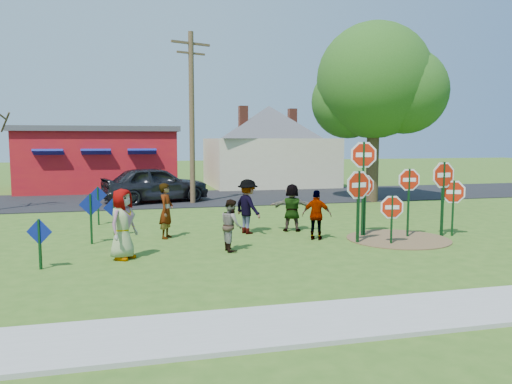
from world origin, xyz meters
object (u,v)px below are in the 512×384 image
stop_sign_a (358,191)px  stop_sign_d (443,180)px  suv (155,184)px  utility_pole (192,115)px  person_a (123,224)px  stop_sign_c (409,187)px  stop_sign_b (363,164)px  leafy_tree (377,87)px  person_b (166,211)px

stop_sign_a → stop_sign_d: bearing=-5.9°
suv → utility_pole: (1.75, -0.86, 3.40)m
person_a → utility_pole: utility_pole is taller
stop_sign_c → utility_pole: bearing=128.3°
stop_sign_a → stop_sign_b: bearing=45.3°
stop_sign_b → leafy_tree: size_ratio=0.36×
stop_sign_a → stop_sign_d: size_ratio=0.92×
stop_sign_a → stop_sign_b: stop_sign_b is taller
person_b → leafy_tree: bearing=-34.5°
stop_sign_a → suv: size_ratio=0.45×
stop_sign_c → stop_sign_d: (1.15, -0.13, 0.19)m
person_a → leafy_tree: bearing=-15.5°
person_b → stop_sign_d: bearing=-79.4°
suv → stop_sign_a: bearing=-169.9°
stop_sign_b → leafy_tree: leafy_tree is taller
person_a → utility_pole: (3.12, 10.97, 3.40)m
stop_sign_b → person_a: 7.72m
stop_sign_a → person_b: bearing=146.3°
stop_sign_d → leafy_tree: bearing=69.5°
suv → leafy_tree: leafy_tree is taller
person_b → leafy_tree: 13.82m
stop_sign_a → leafy_tree: leafy_tree is taller
stop_sign_b → suv: size_ratio=0.62×
stop_sign_b → stop_sign_c: stop_sign_b is taller
stop_sign_d → stop_sign_a: bearing=179.8°
stop_sign_b → stop_sign_d: stop_sign_b is taller
stop_sign_c → utility_pole: size_ratio=0.28×
utility_pole → stop_sign_b: bearing=-65.7°
stop_sign_a → person_a: bearing=170.8°
stop_sign_a → utility_pole: bearing=97.0°
stop_sign_a → stop_sign_c: stop_sign_a is taller
person_a → stop_sign_d: bearing=-49.7°
person_b → utility_pole: size_ratio=0.21×
suv → leafy_tree: (10.77, -2.23, 4.79)m
person_b → suv: (0.08, 9.28, 0.05)m
leafy_tree → person_a: bearing=-141.7°
stop_sign_b → stop_sign_d: bearing=-1.7°
leafy_tree → stop_sign_d: bearing=-103.8°
stop_sign_b → utility_pole: utility_pole is taller
stop_sign_d → person_a: stop_sign_d is taller
stop_sign_b → person_b: bearing=-178.4°
stop_sign_a → stop_sign_b: size_ratio=0.73×
stop_sign_a → stop_sign_c: size_ratio=1.01×
suv → utility_pole: 3.92m
stop_sign_b → stop_sign_c: (1.35, -0.50, -0.71)m
person_a → utility_pole: bearing=20.3°
stop_sign_d → leafy_tree: (2.18, 8.88, 3.90)m
stop_sign_c → leafy_tree: leafy_tree is taller
utility_pole → person_a: bearing=-105.9°
stop_sign_c → person_b: (-7.52, 1.69, -0.75)m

